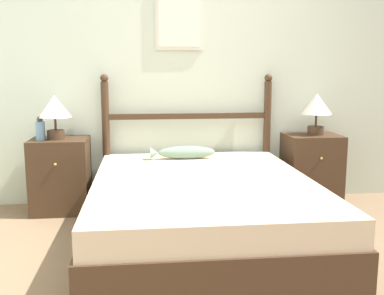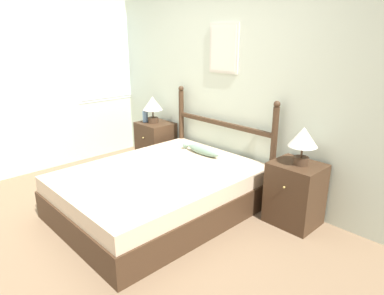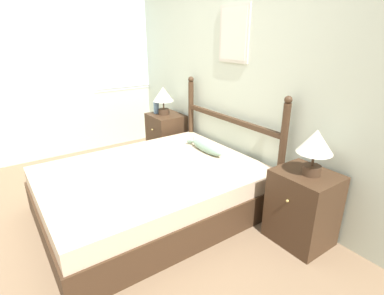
# 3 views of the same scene
# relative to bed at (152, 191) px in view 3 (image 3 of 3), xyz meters

# --- Properties ---
(ground_plane) EXTENTS (16.00, 16.00, 0.00)m
(ground_plane) POSITION_rel_bed_xyz_m (-0.00, -0.62, -0.23)
(ground_plane) COLOR #7A6047
(wall_back) EXTENTS (6.40, 0.08, 2.55)m
(wall_back) POSITION_rel_bed_xyz_m (-0.00, 1.11, 1.05)
(wall_back) COLOR beige
(wall_back) RESTS_ON ground_plane
(wall_left) EXTENTS (0.08, 6.40, 2.55)m
(wall_left) POSITION_rel_bed_xyz_m (-2.13, -0.59, 1.05)
(wall_left) COLOR beige
(wall_left) RESTS_ON ground_plane
(bed) EXTENTS (1.56, 2.06, 0.47)m
(bed) POSITION_rel_bed_xyz_m (0.00, 0.00, 0.00)
(bed) COLOR #3D2819
(bed) RESTS_ON ground_plane
(headboard) EXTENTS (1.57, 0.07, 1.19)m
(headboard) POSITION_rel_bed_xyz_m (0.00, 1.00, 0.42)
(headboard) COLOR #3D2819
(headboard) RESTS_ON ground_plane
(nightstand_left) EXTENTS (0.49, 0.44, 0.64)m
(nightstand_left) POSITION_rel_bed_xyz_m (-1.14, 0.84, 0.09)
(nightstand_left) COLOR #3D2819
(nightstand_left) RESTS_ON ground_plane
(nightstand_right) EXTENTS (0.49, 0.44, 0.64)m
(nightstand_right) POSITION_rel_bed_xyz_m (1.14, 0.84, 0.09)
(nightstand_right) COLOR #3D2819
(nightstand_right) RESTS_ON ground_plane
(table_lamp_left) EXTENTS (0.28, 0.28, 0.38)m
(table_lamp_left) POSITION_rel_bed_xyz_m (-1.16, 0.82, 0.67)
(table_lamp_left) COLOR #422D1E
(table_lamp_left) RESTS_ON nightstand_left
(table_lamp_right) EXTENTS (0.28, 0.28, 0.38)m
(table_lamp_right) POSITION_rel_bed_xyz_m (1.16, 0.84, 0.67)
(table_lamp_right) COLOR #422D1E
(table_lamp_right) RESTS_ON nightstand_right
(bottle) EXTENTS (0.08, 0.08, 0.20)m
(bottle) POSITION_rel_bed_xyz_m (-1.27, 0.77, 0.50)
(bottle) COLOR #668CB2
(bottle) RESTS_ON nightstand_left
(fish_pillow) EXTENTS (0.56, 0.11, 0.11)m
(fish_pillow) POSITION_rel_bed_xyz_m (-0.07, 0.71, 0.29)
(fish_pillow) COLOR gray
(fish_pillow) RESTS_ON bed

